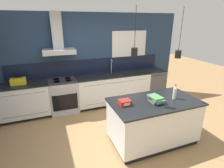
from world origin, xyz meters
name	(u,v)px	position (x,y,z in m)	size (l,w,h in m)	color
ground_plane	(115,140)	(0.00, 0.00, 0.00)	(16.00, 16.00, 0.00)	#A87F51
wall_back	(88,59)	(-0.05, 2.00, 1.36)	(5.60, 2.44, 2.60)	navy
counter_run_left	(26,101)	(-1.78, 1.69, 0.46)	(1.18, 0.64, 0.91)	black
counter_run_sink	(113,88)	(0.62, 1.69, 0.46)	(2.19, 0.64, 1.32)	black
oven_range	(64,96)	(-0.83, 1.69, 0.46)	(0.73, 0.66, 0.91)	#B5B5BA
dishwasher	(153,83)	(2.00, 1.69, 0.46)	(0.60, 0.65, 0.91)	#4C4C51
kitchen_island	(153,121)	(0.72, -0.28, 0.46)	(1.73, 0.97, 0.91)	black
bottle_on_island	(175,93)	(1.13, -0.33, 1.03)	(0.07, 0.07, 0.30)	silver
book_stack	(156,99)	(0.71, -0.33, 0.97)	(0.26, 0.34, 0.12)	olive
red_supply_box	(125,102)	(0.10, -0.23, 0.96)	(0.20, 0.18, 0.10)	red
yellow_toolbox	(18,81)	(-1.86, 1.69, 0.99)	(0.34, 0.18, 0.19)	gold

